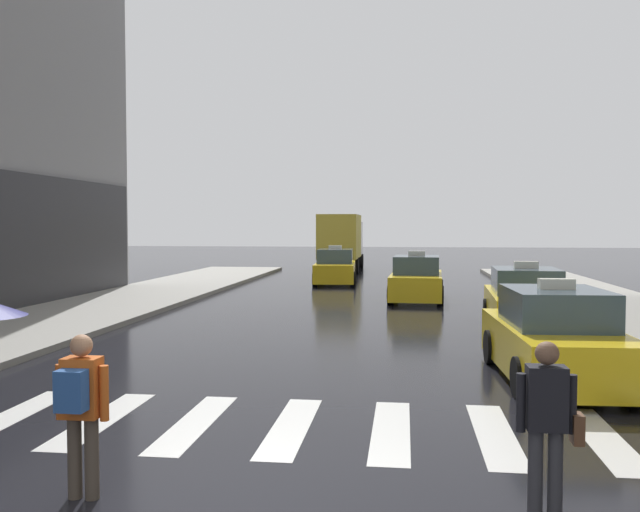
# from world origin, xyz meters

# --- Properties ---
(crosswalk_markings) EXTENTS (11.30, 2.80, 0.01)m
(crosswalk_markings) POSITION_xyz_m (-0.00, 3.00, 0.00)
(crosswalk_markings) COLOR silver
(crosswalk_markings) RESTS_ON ground
(taxi_lead) EXTENTS (2.08, 4.61, 1.80)m
(taxi_lead) POSITION_xyz_m (4.14, 6.29, 0.72)
(taxi_lead) COLOR yellow
(taxi_lead) RESTS_ON ground
(taxi_second) EXTENTS (2.10, 4.62, 1.80)m
(taxi_second) POSITION_xyz_m (4.64, 12.08, 0.72)
(taxi_second) COLOR yellow
(taxi_second) RESTS_ON ground
(taxi_third) EXTENTS (2.08, 4.61, 1.80)m
(taxi_third) POSITION_xyz_m (1.95, 18.82, 0.72)
(taxi_third) COLOR yellow
(taxi_third) RESTS_ON ground
(taxi_fourth) EXTENTS (2.12, 4.63, 1.80)m
(taxi_fourth) POSITION_xyz_m (-1.71, 25.45, 0.72)
(taxi_fourth) COLOR yellow
(taxi_fourth) RESTS_ON ground
(box_truck) EXTENTS (2.31, 7.55, 3.35)m
(box_truck) POSITION_xyz_m (-2.23, 34.01, 1.85)
(box_truck) COLOR #2D2D2D
(box_truck) RESTS_ON ground
(pedestrian_with_backpack) EXTENTS (0.55, 0.43, 1.65)m
(pedestrian_with_backpack) POSITION_xyz_m (-1.66, 0.33, 0.97)
(pedestrian_with_backpack) COLOR #473D33
(pedestrian_with_backpack) RESTS_ON ground
(pedestrian_with_handbag) EXTENTS (0.60, 0.24, 1.65)m
(pedestrian_with_handbag) POSITION_xyz_m (2.85, 0.52, 0.93)
(pedestrian_with_handbag) COLOR #333338
(pedestrian_with_handbag) RESTS_ON ground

